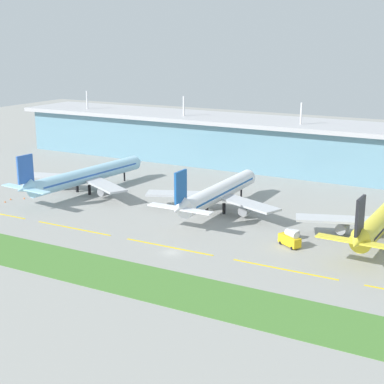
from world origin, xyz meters
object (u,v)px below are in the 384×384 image
(baggage_cart, at_px, (293,234))
(safety_cone_nose_front, at_px, (24,198))
(airliner_far, at_px, (382,219))
(airliner_near, at_px, (85,176))
(safety_cone_left_wingtip, at_px, (11,199))
(safety_cone_right_wingtip, at_px, (5,201))
(airliner_middle, at_px, (217,193))
(fuel_truck, at_px, (290,239))

(baggage_cart, bearing_deg, safety_cone_nose_front, -176.53)
(airliner_far, xyz_separation_m, baggage_cart, (-22.80, -10.31, -5.18))
(baggage_cart, height_order, safety_cone_nose_front, baggage_cart)
(airliner_near, relative_size, safety_cone_left_wingtip, 92.92)
(safety_cone_right_wingtip, bearing_deg, safety_cone_left_wingtip, 102.34)
(safety_cone_nose_front, bearing_deg, airliner_near, 52.46)
(airliner_far, height_order, safety_cone_right_wingtip, airliner_far)
(airliner_near, height_order, safety_cone_right_wingtip, airliner_near)
(airliner_near, relative_size, airliner_middle, 1.11)
(fuel_truck, bearing_deg, airliner_middle, 147.91)
(safety_cone_left_wingtip, distance_m, safety_cone_nose_front, 4.69)
(baggage_cart, xyz_separation_m, fuel_truck, (1.55, -7.10, 1.00))
(airliner_near, distance_m, fuel_truck, 89.56)
(safety_cone_nose_front, xyz_separation_m, safety_cone_right_wingtip, (-2.55, -6.75, 0.00))
(airliner_middle, bearing_deg, safety_cone_left_wingtip, -162.25)
(airliner_near, height_order, baggage_cart, airliner_near)
(baggage_cart, height_order, fuel_truck, fuel_truck)
(airliner_middle, xyz_separation_m, safety_cone_right_wingtip, (-70.92, -26.34, -6.09))
(airliner_near, bearing_deg, safety_cone_right_wingtip, -123.51)
(safety_cone_left_wingtip, distance_m, safety_cone_right_wingtip, 3.48)
(airliner_middle, distance_m, baggage_cart, 34.57)
(airliner_near, bearing_deg, airliner_far, -0.93)
(safety_cone_left_wingtip, relative_size, safety_cone_right_wingtip, 1.00)
(baggage_cart, height_order, safety_cone_left_wingtip, baggage_cart)
(airliner_near, bearing_deg, baggage_cart, -8.01)
(airliner_near, bearing_deg, airliner_middle, 1.55)
(fuel_truck, bearing_deg, safety_cone_left_wingtip, -178.75)
(airliner_far, height_order, baggage_cart, airliner_far)
(fuel_truck, bearing_deg, safety_cone_nose_front, 179.40)
(airliner_far, relative_size, safety_cone_right_wingtip, 86.12)
(safety_cone_nose_front, bearing_deg, safety_cone_right_wingtip, -110.67)
(airliner_middle, height_order, safety_cone_right_wingtip, airliner_middle)
(airliner_middle, xyz_separation_m, safety_cone_left_wingtip, (-71.66, -22.94, -6.09))
(safety_cone_left_wingtip, bearing_deg, safety_cone_nose_front, 45.48)
(airliner_far, distance_m, safety_cone_nose_front, 123.79)
(baggage_cart, distance_m, fuel_truck, 7.33)
(baggage_cart, bearing_deg, airliner_far, 24.34)
(airliner_middle, xyz_separation_m, airliner_far, (54.17, -3.24, 0.00))
(airliner_far, relative_size, baggage_cart, 15.86)
(fuel_truck, bearing_deg, airliner_far, 39.33)
(airliner_middle, distance_m, safety_cone_nose_front, 71.39)
(airliner_near, distance_m, airliner_middle, 54.47)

